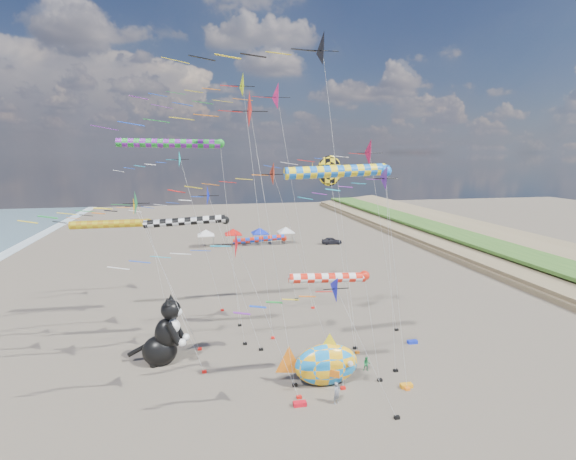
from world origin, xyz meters
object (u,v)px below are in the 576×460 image
(cat_inflatable, at_px, (163,329))
(parked_car, at_px, (332,241))
(fish_inflatable, at_px, (326,364))
(person_adult, at_px, (337,393))
(child_green, at_px, (367,364))
(child_blue, at_px, (306,367))

(cat_inflatable, bearing_deg, parked_car, 71.58)
(fish_inflatable, height_order, person_adult, fish_inflatable)
(child_green, xyz_separation_m, parked_car, (12.29, 49.04, 0.06))
(child_green, bearing_deg, cat_inflatable, -177.54)
(person_adult, distance_m, parked_car, 55.47)
(child_blue, bearing_deg, cat_inflatable, 117.38)
(person_adult, xyz_separation_m, child_green, (3.80, 4.04, -0.19))
(cat_inflatable, xyz_separation_m, parked_car, (28.22, 44.26, -2.26))
(person_adult, bearing_deg, fish_inflatable, 57.81)
(fish_inflatable, xyz_separation_m, person_adult, (0.01, -2.72, -0.80))
(child_green, bearing_deg, fish_inflatable, -141.66)
(child_green, distance_m, child_blue, 4.85)
(parked_car, bearing_deg, cat_inflatable, 157.02)
(person_adult, distance_m, child_green, 5.56)
(cat_inflatable, bearing_deg, child_green, -2.62)
(cat_inflatable, relative_size, child_green, 4.94)
(fish_inflatable, relative_size, person_adult, 4.20)
(fish_inflatable, xyz_separation_m, child_blue, (-1.00, 1.94, -1.09))
(parked_car, bearing_deg, fish_inflatable, 171.82)
(child_blue, bearing_deg, child_green, -49.24)
(cat_inflatable, height_order, child_blue, cat_inflatable)
(person_adult, relative_size, parked_car, 0.41)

